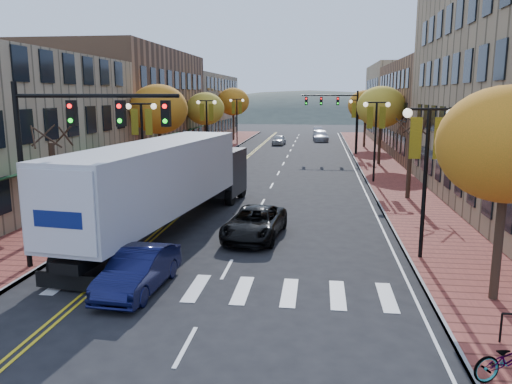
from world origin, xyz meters
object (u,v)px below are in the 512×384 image
(navy_sedan, at_px, (138,270))
(black_suv, at_px, (255,223))
(semi_truck, at_px, (170,178))
(bicycle, at_px, (511,358))

(navy_sedan, relative_size, black_suv, 0.86)
(black_suv, bearing_deg, navy_sedan, -108.60)
(navy_sedan, bearing_deg, semi_truck, 102.43)
(navy_sedan, height_order, black_suv, navy_sedan)
(semi_truck, height_order, navy_sedan, semi_truck)
(navy_sedan, distance_m, black_suv, 7.48)
(black_suv, height_order, bicycle, black_suv)
(black_suv, distance_m, bicycle, 13.35)
(black_suv, bearing_deg, bicycle, -51.11)
(semi_truck, relative_size, black_suv, 3.50)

